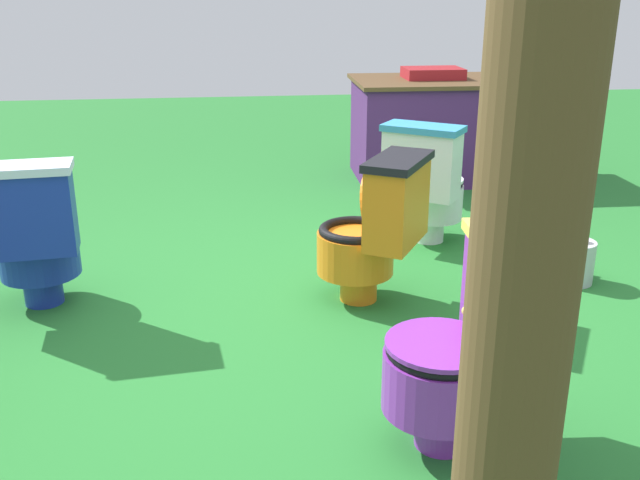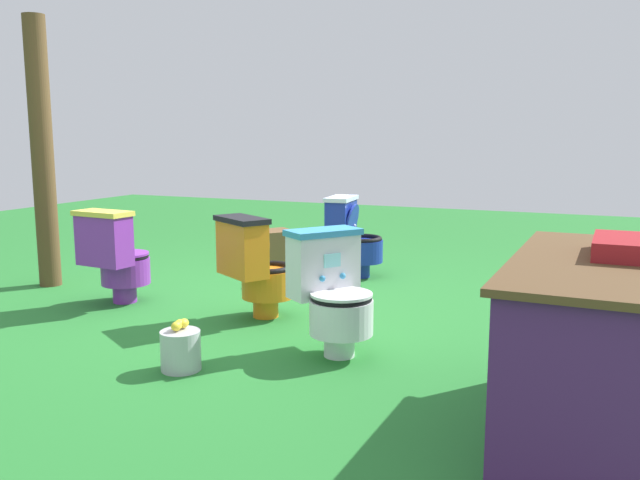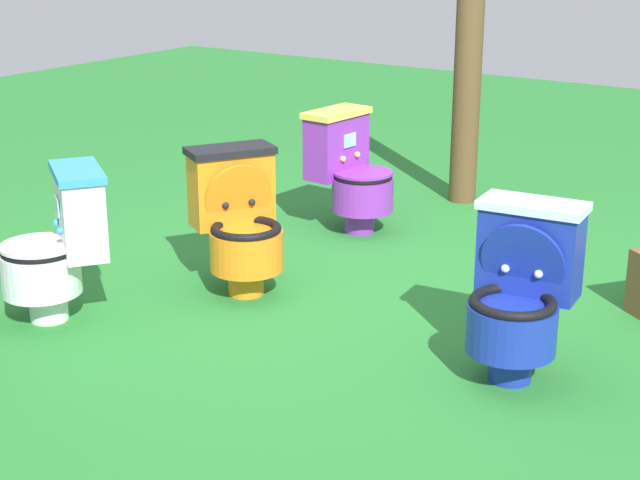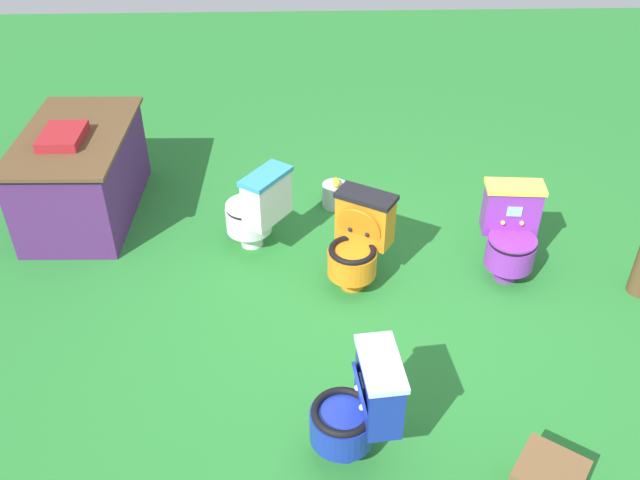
% 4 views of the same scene
% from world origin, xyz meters
% --- Properties ---
extents(ground, '(14.00, 14.00, 0.00)m').
position_xyz_m(ground, '(0.00, 0.00, 0.00)').
color(ground, '#26752D').
extents(toilet_purple, '(0.52, 0.45, 0.73)m').
position_xyz_m(toilet_purple, '(0.47, -1.00, 0.37)').
color(toilet_purple, purple).
rests_on(toilet_purple, ground).
extents(toilet_blue, '(0.45, 0.53, 0.73)m').
position_xyz_m(toilet_blue, '(-1.17, 0.28, 0.37)').
color(toilet_blue, '#192D9E').
rests_on(toilet_blue, ground).
extents(toilet_white, '(0.61, 0.63, 0.73)m').
position_xyz_m(toilet_white, '(0.86, 0.93, 0.37)').
color(toilet_white, white).
rests_on(toilet_white, ground).
extents(toilet_orange, '(0.63, 0.60, 0.73)m').
position_xyz_m(toilet_orange, '(0.40, 0.16, 0.37)').
color(toilet_orange, orange).
rests_on(toilet_orange, ground).
extents(wooden_post, '(0.18, 0.18, 2.24)m').
position_xyz_m(wooden_post, '(0.20, -1.97, 1.12)').
color(wooden_post, brown).
rests_on(wooden_post, ground).
extents(lemon_bucket, '(0.22, 0.22, 0.28)m').
position_xyz_m(lemon_bucket, '(1.46, 0.28, 0.12)').
color(lemon_bucket, '#B7B7BF').
rests_on(lemon_bucket, ground).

